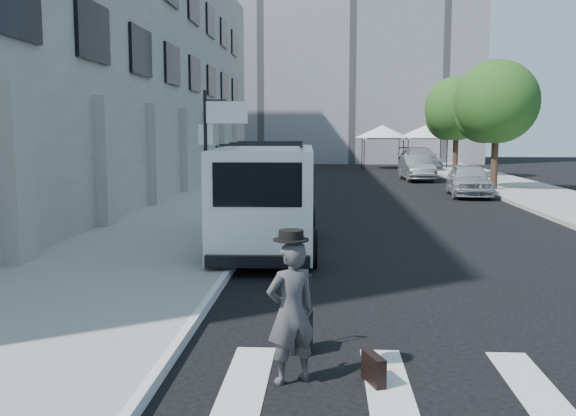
# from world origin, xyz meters

# --- Properties ---
(ground) EXTENTS (120.00, 120.00, 0.00)m
(ground) POSITION_xyz_m (0.00, 0.00, 0.00)
(ground) COLOR black
(ground) RESTS_ON ground
(sidewalk_left) EXTENTS (4.50, 48.00, 0.15)m
(sidewalk_left) POSITION_xyz_m (-4.25, 16.00, 0.07)
(sidewalk_left) COLOR gray
(sidewalk_left) RESTS_ON ground
(sidewalk_right) EXTENTS (4.00, 56.00, 0.15)m
(sidewalk_right) POSITION_xyz_m (9.00, 20.00, 0.07)
(sidewalk_right) COLOR gray
(sidewalk_right) RESTS_ON ground
(building_left) EXTENTS (10.00, 44.00, 12.00)m
(building_left) POSITION_xyz_m (-11.50, 18.00, 6.00)
(building_left) COLOR gray
(building_left) RESTS_ON ground
(building_far) EXTENTS (22.00, 12.00, 25.00)m
(building_far) POSITION_xyz_m (2.00, 50.00, 12.50)
(building_far) COLOR slate
(building_far) RESTS_ON ground
(sign_pole) EXTENTS (1.03, 0.07, 3.50)m
(sign_pole) POSITION_xyz_m (-2.36, 3.20, 2.65)
(sign_pole) COLOR black
(sign_pole) RESTS_ON sidewalk_left
(tree_near) EXTENTS (3.80, 3.83, 6.03)m
(tree_near) POSITION_xyz_m (7.50, 20.15, 3.97)
(tree_near) COLOR black
(tree_near) RESTS_ON ground
(tree_far) EXTENTS (3.80, 3.83, 6.03)m
(tree_far) POSITION_xyz_m (7.50, 29.15, 3.97)
(tree_far) COLOR black
(tree_far) RESTS_ON ground
(tent_left) EXTENTS (4.00, 4.00, 3.20)m
(tent_left) POSITION_xyz_m (4.00, 38.00, 2.71)
(tent_left) COLOR black
(tent_left) RESTS_ON ground
(tent_right) EXTENTS (4.00, 4.00, 3.20)m
(tent_right) POSITION_xyz_m (7.20, 38.50, 2.71)
(tent_right) COLOR black
(tent_right) RESTS_ON ground
(businessman) EXTENTS (0.71, 0.63, 1.62)m
(businessman) POSITION_xyz_m (-0.49, -3.00, 0.81)
(businessman) COLOR #3F3F42
(businessman) RESTS_ON ground
(briefcase) EXTENTS (0.26, 0.45, 0.34)m
(briefcase) POSITION_xyz_m (0.44, -3.00, 0.17)
(briefcase) COLOR black
(briefcase) RESTS_ON ground
(suitcase) EXTENTS (0.27, 0.38, 0.99)m
(suitcase) POSITION_xyz_m (-0.40, -2.00, 0.26)
(suitcase) COLOR black
(suitcase) RESTS_ON ground
(cargo_van) EXTENTS (2.46, 6.56, 2.43)m
(cargo_van) POSITION_xyz_m (-1.51, 5.19, 1.26)
(cargo_van) COLOR white
(cargo_van) RESTS_ON ground
(parked_car_a) EXTENTS (2.05, 4.34, 1.44)m
(parked_car_a) POSITION_xyz_m (6.03, 17.99, 0.72)
(parked_car_a) COLOR #A5A7AD
(parked_car_a) RESTS_ON ground
(parked_car_b) EXTENTS (1.68, 4.37, 1.42)m
(parked_car_b) POSITION_xyz_m (5.00, 26.68, 0.71)
(parked_car_b) COLOR #585C5F
(parked_car_b) RESTS_ON ground
(parked_car_c) EXTENTS (2.66, 5.81, 1.65)m
(parked_car_c) POSITION_xyz_m (6.44, 35.78, 0.82)
(parked_car_c) COLOR gray
(parked_car_c) RESTS_ON ground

